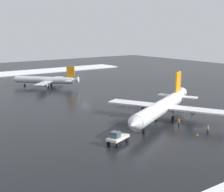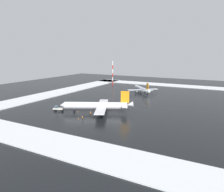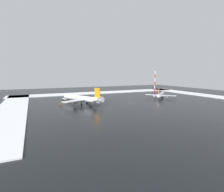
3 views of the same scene
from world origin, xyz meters
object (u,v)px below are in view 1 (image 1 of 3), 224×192
(airplane_foreground_jet, at_px, (46,80))
(traffic_cone_wingtip_side, at_px, (112,115))
(traffic_cone_near_nose, at_px, (197,134))
(airplane_parked_portside, at_px, (162,107))
(ground_crew_by_nose_gear, at_px, (144,114))
(ground_crew_mid_apron, at_px, (179,122))
(traffic_cone_mid_line, at_px, (145,130))
(ground_crew_near_tug, at_px, (208,129))
(pushback_tug, at_px, (117,137))

(airplane_foreground_jet, height_order, traffic_cone_wingtip_side, airplane_foreground_jet)
(airplane_foreground_jet, bearing_deg, traffic_cone_near_nose, 136.96)
(airplane_parked_portside, distance_m, ground_crew_by_nose_gear, 5.27)
(ground_crew_mid_apron, xyz_separation_m, traffic_cone_mid_line, (-1.75, -8.09, -0.70))
(ground_crew_near_tug, relative_size, traffic_cone_mid_line, 3.11)
(airplane_parked_portside, height_order, airplane_foreground_jet, airplane_parked_portside)
(pushback_tug, bearing_deg, traffic_cone_near_nose, 140.49)
(ground_crew_mid_apron, distance_m, ground_crew_near_tug, 7.01)
(traffic_cone_mid_line, bearing_deg, traffic_cone_near_nose, 38.10)
(ground_crew_by_nose_gear, relative_size, traffic_cone_near_nose, 3.11)
(pushback_tug, relative_size, traffic_cone_wingtip_side, 9.24)
(pushback_tug, bearing_deg, ground_crew_mid_apron, 162.97)
(ground_crew_near_tug, xyz_separation_m, traffic_cone_mid_line, (-8.72, -8.88, -0.70))
(ground_crew_mid_apron, bearing_deg, airplane_foreground_jet, -167.91)
(ground_crew_by_nose_gear, height_order, traffic_cone_near_nose, ground_crew_by_nose_gear)
(ground_crew_by_nose_gear, xyz_separation_m, traffic_cone_near_nose, (16.35, -0.72, -0.70))
(ground_crew_mid_apron, height_order, traffic_cone_near_nose, ground_crew_mid_apron)
(airplane_foreground_jet, xyz_separation_m, ground_crew_mid_apron, (62.56, 0.52, -1.52))
(traffic_cone_near_nose, distance_m, traffic_cone_mid_line, 10.37)
(airplane_foreground_jet, bearing_deg, traffic_cone_mid_line, 130.83)
(airplane_parked_portside, relative_size, ground_crew_by_nose_gear, 18.03)
(airplane_parked_portside, bearing_deg, traffic_cone_wingtip_side, -86.52)
(airplane_parked_portside, xyz_separation_m, pushback_tug, (6.40, -17.42, -1.96))
(airplane_parked_portside, xyz_separation_m, airplane_foreground_jet, (-57.24, -0.69, -0.76))
(traffic_cone_mid_line, bearing_deg, pushback_tug, -72.88)
(traffic_cone_near_nose, bearing_deg, ground_crew_by_nose_gear, 177.48)
(airplane_foreground_jet, bearing_deg, ground_crew_near_tug, 139.01)
(ground_crew_mid_apron, relative_size, traffic_cone_wingtip_side, 3.11)
(traffic_cone_near_nose, bearing_deg, pushback_tug, -108.92)
(traffic_cone_wingtip_side, bearing_deg, traffic_cone_mid_line, -8.86)
(airplane_parked_portside, distance_m, ground_crew_near_tug, 12.51)
(pushback_tug, bearing_deg, airplane_foreground_jet, -125.32)
(ground_crew_by_nose_gear, relative_size, traffic_cone_wingtip_side, 3.11)
(airplane_foreground_jet, relative_size, ground_crew_mid_apron, 11.97)
(airplane_parked_portside, height_order, traffic_cone_wingtip_side, airplane_parked_portside)
(airplane_foreground_jet, xyz_separation_m, traffic_cone_mid_line, (60.81, -7.57, -2.21))
(airplane_parked_portside, height_order, ground_crew_by_nose_gear, airplane_parked_portside)
(airplane_foreground_jet, height_order, ground_crew_by_nose_gear, airplane_foreground_jet)
(airplane_parked_portside, relative_size, pushback_tug, 6.07)
(pushback_tug, bearing_deg, traffic_cone_wingtip_side, -144.38)
(pushback_tug, distance_m, ground_crew_by_nose_gear, 19.66)
(airplane_foreground_jet, height_order, ground_crew_mid_apron, airplane_foreground_jet)
(airplane_parked_portside, xyz_separation_m, traffic_cone_near_nose, (11.73, -1.86, -2.97))
(ground_crew_by_nose_gear, relative_size, ground_crew_near_tug, 1.00)
(airplane_foreground_jet, bearing_deg, ground_crew_mid_apron, 138.41)
(ground_crew_mid_apron, bearing_deg, traffic_cone_wingtip_side, -148.12)
(airplane_foreground_jet, distance_m, ground_crew_near_tug, 69.55)
(ground_crew_mid_apron, distance_m, traffic_cone_near_nose, 6.66)
(airplane_parked_portside, height_order, traffic_cone_near_nose, airplane_parked_portside)
(pushback_tug, height_order, traffic_cone_near_nose, pushback_tug)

